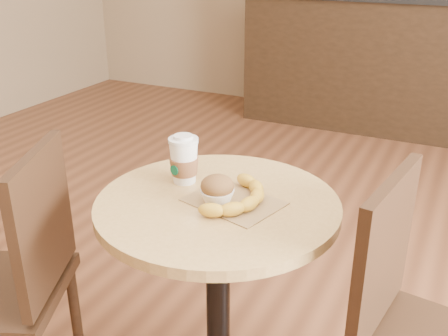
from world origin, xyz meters
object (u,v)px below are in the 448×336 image
cafe_table (218,272)px  muffin (217,190)px  chair_right (419,334)px  banana (241,197)px  chair_left (14,279)px  coffee_cup (184,161)px

cafe_table → muffin: size_ratio=8.24×
chair_right → muffin: chair_right is taller
cafe_table → banana: banana is taller
banana → chair_left: bearing=-150.0°
cafe_table → muffin: bearing=-64.3°
chair_left → chair_right: 1.13m
chair_left → coffee_cup: 0.61m
cafe_table → coffee_cup: bearing=154.7°
chair_right → coffee_cup: size_ratio=6.22×
chair_left → muffin: (0.55, 0.23, 0.31)m
cafe_table → chair_right: 0.56m
chair_left → muffin: size_ratio=9.72×
coffee_cup → muffin: 0.18m
chair_right → banana: bearing=99.5°
coffee_cup → muffin: (0.15, -0.09, -0.02)m
chair_left → chair_right: (1.10, 0.27, 0.00)m
chair_left → banana: size_ratio=3.26×
cafe_table → chair_left: chair_left is taller
cafe_table → banana: 0.26m
cafe_table → muffin: (0.01, -0.02, 0.27)m
cafe_table → muffin: 0.28m
chair_left → coffee_cup: size_ratio=6.18×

